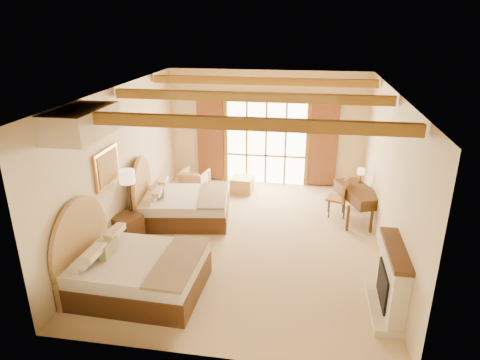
% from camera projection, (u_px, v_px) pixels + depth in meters
% --- Properties ---
extents(floor, '(7.00, 7.00, 0.00)m').
position_uv_depth(floor, '(248.00, 239.00, 9.29)').
color(floor, tan).
rests_on(floor, ground).
extents(wall_back, '(5.50, 0.00, 5.50)m').
position_uv_depth(wall_back, '(267.00, 129.00, 11.95)').
color(wall_back, beige).
rests_on(wall_back, ground).
extents(wall_left, '(0.00, 7.00, 7.00)m').
position_uv_depth(wall_left, '(122.00, 163.00, 9.13)').
color(wall_left, beige).
rests_on(wall_left, ground).
extents(wall_right, '(0.00, 7.00, 7.00)m').
position_uv_depth(wall_right, '(389.00, 177.00, 8.30)').
color(wall_right, beige).
rests_on(wall_right, ground).
extents(ceiling, '(7.00, 7.00, 0.00)m').
position_uv_depth(ceiling, '(250.00, 91.00, 8.15)').
color(ceiling, '#A9783A').
rests_on(ceiling, ground).
extents(ceiling_beams, '(5.39, 4.60, 0.18)m').
position_uv_depth(ceiling_beams, '(250.00, 97.00, 8.19)').
color(ceiling_beams, olive).
rests_on(ceiling_beams, ceiling).
extents(french_doors, '(3.95, 0.08, 2.60)m').
position_uv_depth(french_doors, '(266.00, 141.00, 12.01)').
color(french_doors, white).
rests_on(french_doors, ground).
extents(fireplace, '(0.46, 1.40, 1.16)m').
position_uv_depth(fireplace, '(391.00, 283.00, 6.87)').
color(fireplace, '#C5B699').
rests_on(fireplace, ground).
extents(painting, '(0.06, 0.95, 0.75)m').
position_uv_depth(painting, '(107.00, 168.00, 8.38)').
color(painting, '#D1883B').
rests_on(painting, wall_left).
extents(canopy_valance, '(0.70, 1.40, 0.45)m').
position_uv_depth(canopy_valance, '(82.00, 123.00, 6.75)').
color(canopy_valance, beige).
rests_on(canopy_valance, ceiling).
extents(bed_near, '(2.24, 1.72, 1.44)m').
position_uv_depth(bed_near, '(129.00, 268.00, 7.41)').
color(bed_near, '#4B2C18').
rests_on(bed_near, floor).
extents(bed_far, '(2.26, 1.83, 1.35)m').
position_uv_depth(bed_far, '(178.00, 203.00, 10.08)').
color(bed_far, '#4B2C18').
rests_on(bed_far, floor).
extents(nightstand, '(0.67, 0.67, 0.63)m').
position_uv_depth(nightstand, '(127.00, 230.00, 9.01)').
color(nightstand, '#4B2C18').
rests_on(nightstand, floor).
extents(floor_lamp, '(0.33, 0.33, 1.56)m').
position_uv_depth(floor_lamp, '(127.00, 181.00, 8.87)').
color(floor_lamp, '#322418').
rests_on(floor_lamp, floor).
extents(armchair, '(0.77, 0.79, 0.63)m').
position_uv_depth(armchair, '(195.00, 181.00, 11.72)').
color(armchair, tan).
rests_on(armchair, floor).
extents(ottoman, '(0.61, 0.61, 0.42)m').
position_uv_depth(ottoman, '(242.00, 185.00, 11.74)').
color(ottoman, '#A38349').
rests_on(ottoman, floor).
extents(desk, '(1.10, 1.56, 0.77)m').
position_uv_depth(desk, '(357.00, 203.00, 10.09)').
color(desk, '#4B2C18').
rests_on(desk, floor).
extents(desk_chair, '(0.57, 0.56, 1.00)m').
position_uv_depth(desk_chair, '(338.00, 203.00, 10.29)').
color(desk_chair, '#9D643B').
rests_on(desk_chair, floor).
extents(desk_lamp, '(0.18, 0.18, 0.35)m').
position_uv_depth(desk_lamp, '(361.00, 172.00, 10.23)').
color(desk_lamp, '#322418').
rests_on(desk_lamp, desk).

